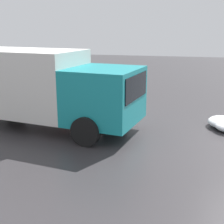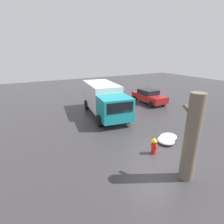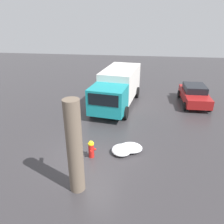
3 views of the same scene
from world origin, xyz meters
The scene contains 7 objects.
ground_plane centered at (0.00, 0.00, 0.00)m, with size 60.00×60.00×0.00m, color #333033.
fire_hydrant centered at (0.00, 0.00, 0.47)m, with size 0.48×0.39×0.92m.
tree_trunk centered at (-2.20, 0.08, 1.97)m, with size 0.93×0.61×3.90m.
delivery_truck centered at (7.14, -0.51, 1.48)m, with size 7.11×3.39×2.69m.
parked_car centered at (8.18, -6.50, 0.76)m, with size 4.11×2.03×1.48m.
snow_pile_by_hydrant centered at (0.53, -1.46, 0.18)m, with size 1.08×1.02×0.36m.
snow_pile_curbside centered at (0.80, -1.92, 0.18)m, with size 0.97×1.20×0.37m.
Camera 3 is at (-8.87, -2.24, 6.51)m, focal length 35.00 mm.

